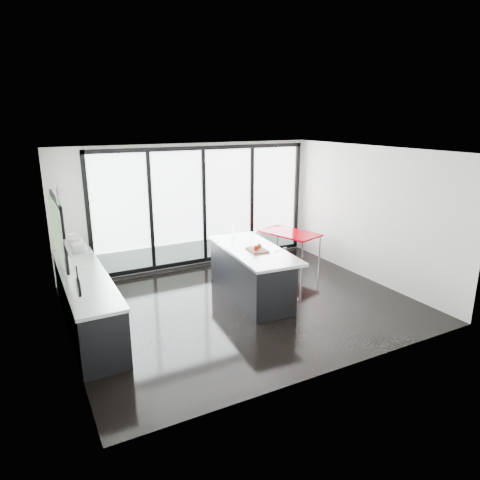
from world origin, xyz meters
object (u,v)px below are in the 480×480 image
bar_stool_near (287,281)px  red_table (289,247)px  island (250,272)px  bar_stool_far (272,273)px

bar_stool_near → red_table: bar_stool_near is taller
island → red_table: (1.81, 1.33, -0.12)m
bar_stool_far → bar_stool_near: bearing=-113.6°
island → red_table: island is taller
island → bar_stool_near: (0.53, -0.48, -0.11)m
bar_stool_near → island: bearing=116.7°
island → bar_stool_far: island is taller
island → bar_stool_far: bearing=7.4°
bar_stool_near → bar_stool_far: 0.55m
bar_stool_far → red_table: size_ratio=0.51×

